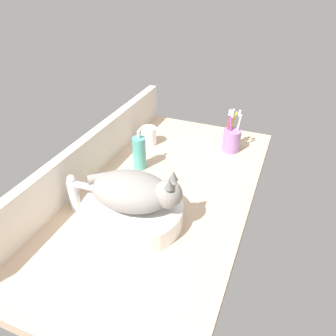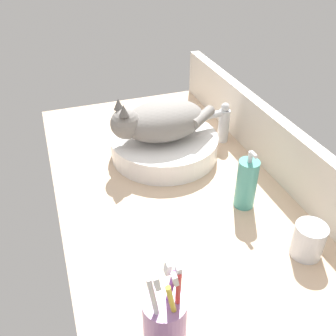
# 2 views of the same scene
# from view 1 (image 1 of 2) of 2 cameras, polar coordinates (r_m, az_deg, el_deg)

# --- Properties ---
(ground_plane) EXTENTS (1.21, 0.64, 0.04)m
(ground_plane) POSITION_cam_1_polar(r_m,az_deg,el_deg) (1.22, -1.17, -4.92)
(ground_plane) COLOR tan
(backsplash_panel) EXTENTS (1.21, 0.04, 0.17)m
(backsplash_panel) POSITION_cam_1_polar(r_m,az_deg,el_deg) (1.29, -13.63, 1.92)
(backsplash_panel) COLOR silver
(backsplash_panel) RESTS_ON ground_plane
(sink_basin) EXTENTS (0.33, 0.33, 0.07)m
(sink_basin) POSITION_cam_1_polar(r_m,az_deg,el_deg) (1.07, -6.16, -7.73)
(sink_basin) COLOR white
(sink_basin) RESTS_ON ground_plane
(cat) EXTENTS (0.19, 0.32, 0.14)m
(cat) POSITION_cam_1_polar(r_m,az_deg,el_deg) (1.01, -5.72, -3.99)
(cat) COLOR gray
(cat) RESTS_ON sink_basin
(faucet) EXTENTS (0.04, 0.12, 0.14)m
(faucet) POSITION_cam_1_polar(r_m,az_deg,el_deg) (1.13, -15.65, -3.97)
(faucet) COLOR silver
(faucet) RESTS_ON ground_plane
(soap_dispenser) EXTENTS (0.05, 0.05, 0.17)m
(soap_dispenser) POSITION_cam_1_polar(r_m,az_deg,el_deg) (1.31, -4.98, 2.67)
(soap_dispenser) COLOR teal
(soap_dispenser) RESTS_ON ground_plane
(toothbrush_cup) EXTENTS (0.08, 0.08, 0.19)m
(toothbrush_cup) POSITION_cam_1_polar(r_m,az_deg,el_deg) (1.46, 11.02, 4.94)
(toothbrush_cup) COLOR #996BA8
(toothbrush_cup) RESTS_ON ground_plane
(water_glass) EXTENTS (0.07, 0.07, 0.08)m
(water_glass) POSITION_cam_1_polar(r_m,az_deg,el_deg) (1.49, -3.36, 5.46)
(water_glass) COLOR white
(water_glass) RESTS_ON ground_plane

